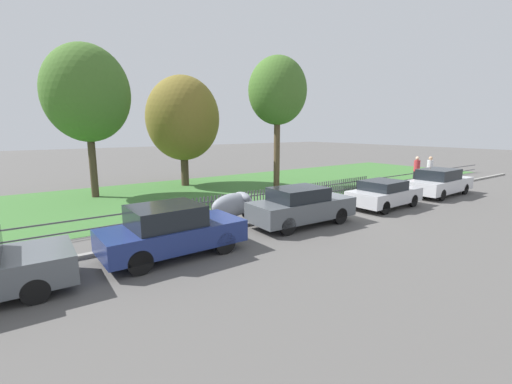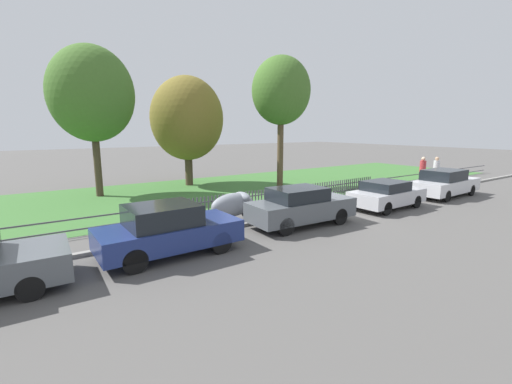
{
  "view_description": "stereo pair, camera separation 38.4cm",
  "coord_description": "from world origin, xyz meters",
  "px_view_note": "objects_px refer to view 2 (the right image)",
  "views": [
    {
      "loc": [
        -10.3,
        -10.17,
        3.6
      ],
      "look_at": [
        -2.38,
        0.77,
        1.1
      ],
      "focal_mm": 24.0,
      "sensor_mm": 36.0,
      "label": 1
    },
    {
      "loc": [
        -9.99,
        -10.39,
        3.6
      ],
      "look_at": [
        -2.38,
        0.77,
        1.1
      ],
      "focal_mm": 24.0,
      "sensor_mm": 36.0,
      "label": 2
    }
  ],
  "objects_px": {
    "parked_car_red_compact": "(387,194)",
    "parked_car_white_van": "(445,183)",
    "pedestrian_by_lamp": "(436,169)",
    "tree_mid_park": "(281,91)",
    "covered_motorcycle": "(234,204)",
    "tree_nearest_kerb": "(92,94)",
    "parked_car_navy_estate": "(301,206)",
    "parked_car_black_saloon": "(168,229)",
    "tree_behind_motorcycle": "(187,119)",
    "pedestrian_near_fence": "(423,169)"
  },
  "relations": [
    {
      "from": "pedestrian_by_lamp",
      "to": "parked_car_red_compact",
      "type": "bearing_deg",
      "value": -155.35
    },
    {
      "from": "parked_car_navy_estate",
      "to": "pedestrian_by_lamp",
      "type": "xyz_separation_m",
      "value": [
        13.67,
        2.26,
        0.28
      ]
    },
    {
      "from": "tree_mid_park",
      "to": "pedestrian_by_lamp",
      "type": "bearing_deg",
      "value": -26.89
    },
    {
      "from": "pedestrian_by_lamp",
      "to": "covered_motorcycle",
      "type": "bearing_deg",
      "value": -169.67
    },
    {
      "from": "parked_car_white_van",
      "to": "tree_nearest_kerb",
      "type": "bearing_deg",
      "value": 143.18
    },
    {
      "from": "covered_motorcycle",
      "to": "pedestrian_near_fence",
      "type": "relative_size",
      "value": 1.08
    },
    {
      "from": "parked_car_white_van",
      "to": "tree_mid_park",
      "type": "bearing_deg",
      "value": 126.74
    },
    {
      "from": "parked_car_navy_estate",
      "to": "parked_car_white_van",
      "type": "distance_m",
      "value": 10.17
    },
    {
      "from": "tree_behind_motorcycle",
      "to": "tree_nearest_kerb",
      "type": "bearing_deg",
      "value": -172.62
    },
    {
      "from": "tree_behind_motorcycle",
      "to": "pedestrian_by_lamp",
      "type": "relative_size",
      "value": 3.76
    },
    {
      "from": "parked_car_red_compact",
      "to": "parked_car_white_van",
      "type": "height_order",
      "value": "parked_car_white_van"
    },
    {
      "from": "parked_car_navy_estate",
      "to": "parked_car_red_compact",
      "type": "bearing_deg",
      "value": 1.12
    },
    {
      "from": "parked_car_red_compact",
      "to": "tree_behind_motorcycle",
      "type": "xyz_separation_m",
      "value": [
        -4.8,
        11.27,
        3.57
      ]
    },
    {
      "from": "parked_car_red_compact",
      "to": "pedestrian_by_lamp",
      "type": "bearing_deg",
      "value": 13.62
    },
    {
      "from": "parked_car_red_compact",
      "to": "covered_motorcycle",
      "type": "relative_size",
      "value": 1.92
    },
    {
      "from": "parked_car_white_van",
      "to": "parked_car_red_compact",
      "type": "bearing_deg",
      "value": 177.54
    },
    {
      "from": "parked_car_black_saloon",
      "to": "pedestrian_near_fence",
      "type": "xyz_separation_m",
      "value": [
        17.8,
        2.7,
        0.29
      ]
    },
    {
      "from": "covered_motorcycle",
      "to": "parked_car_white_van",
      "type": "bearing_deg",
      "value": -14.43
    },
    {
      "from": "parked_car_red_compact",
      "to": "pedestrian_near_fence",
      "type": "distance_m",
      "value": 7.94
    },
    {
      "from": "parked_car_navy_estate",
      "to": "tree_mid_park",
      "type": "bearing_deg",
      "value": 59.46
    },
    {
      "from": "covered_motorcycle",
      "to": "tree_nearest_kerb",
      "type": "xyz_separation_m",
      "value": [
        -3.42,
        8.5,
        4.68
      ]
    },
    {
      "from": "parked_car_navy_estate",
      "to": "tree_behind_motorcycle",
      "type": "xyz_separation_m",
      "value": [
        0.33,
        11.17,
        3.48
      ]
    },
    {
      "from": "covered_motorcycle",
      "to": "tree_behind_motorcycle",
      "type": "xyz_separation_m",
      "value": [
        2.09,
        9.21,
        3.55
      ]
    },
    {
      "from": "parked_car_white_van",
      "to": "pedestrian_by_lamp",
      "type": "distance_m",
      "value": 4.24
    },
    {
      "from": "parked_car_white_van",
      "to": "pedestrian_near_fence",
      "type": "xyz_separation_m",
      "value": [
        2.42,
        2.68,
        0.31
      ]
    },
    {
      "from": "covered_motorcycle",
      "to": "tree_nearest_kerb",
      "type": "bearing_deg",
      "value": 107.37
    },
    {
      "from": "parked_car_red_compact",
      "to": "parked_car_white_van",
      "type": "relative_size",
      "value": 0.83
    },
    {
      "from": "parked_car_navy_estate",
      "to": "tree_nearest_kerb",
      "type": "distance_m",
      "value": 12.55
    },
    {
      "from": "parked_car_black_saloon",
      "to": "parked_car_red_compact",
      "type": "relative_size",
      "value": 1.05
    },
    {
      "from": "tree_behind_motorcycle",
      "to": "parked_car_red_compact",
      "type": "bearing_deg",
      "value": -66.93
    },
    {
      "from": "parked_car_black_saloon",
      "to": "parked_car_white_van",
      "type": "distance_m",
      "value": 15.38
    },
    {
      "from": "parked_car_black_saloon",
      "to": "tree_nearest_kerb",
      "type": "distance_m",
      "value": 11.55
    },
    {
      "from": "tree_mid_park",
      "to": "pedestrian_by_lamp",
      "type": "height_order",
      "value": "tree_mid_park"
    },
    {
      "from": "parked_car_white_van",
      "to": "parked_car_black_saloon",
      "type": "bearing_deg",
      "value": 177.83
    },
    {
      "from": "parked_car_black_saloon",
      "to": "covered_motorcycle",
      "type": "bearing_deg",
      "value": 30.42
    },
    {
      "from": "parked_car_red_compact",
      "to": "tree_behind_motorcycle",
      "type": "bearing_deg",
      "value": 111.25
    },
    {
      "from": "pedestrian_near_fence",
      "to": "parked_car_white_van",
      "type": "bearing_deg",
      "value": -110.12
    },
    {
      "from": "covered_motorcycle",
      "to": "pedestrian_by_lamp",
      "type": "xyz_separation_m",
      "value": [
        15.44,
        0.3,
        0.35
      ]
    },
    {
      "from": "parked_car_red_compact",
      "to": "tree_nearest_kerb",
      "type": "relative_size",
      "value": 0.49
    },
    {
      "from": "tree_mid_park",
      "to": "tree_nearest_kerb",
      "type": "bearing_deg",
      "value": 159.93
    },
    {
      "from": "parked_car_black_saloon",
      "to": "covered_motorcycle",
      "type": "xyz_separation_m",
      "value": [
        3.45,
        2.1,
        -0.08
      ]
    },
    {
      "from": "covered_motorcycle",
      "to": "tree_behind_motorcycle",
      "type": "bearing_deg",
      "value": 72.65
    },
    {
      "from": "parked_car_black_saloon",
      "to": "pedestrian_near_fence",
      "type": "bearing_deg",
      "value": 7.68
    },
    {
      "from": "parked_car_red_compact",
      "to": "tree_mid_park",
      "type": "height_order",
      "value": "tree_mid_park"
    },
    {
      "from": "tree_mid_park",
      "to": "tree_behind_motorcycle",
      "type": "bearing_deg",
      "value": 134.28
    },
    {
      "from": "parked_car_black_saloon",
      "to": "tree_mid_park",
      "type": "xyz_separation_m",
      "value": [
        9.67,
        7.07,
        5.01
      ]
    },
    {
      "from": "parked_car_navy_estate",
      "to": "parked_car_white_van",
      "type": "relative_size",
      "value": 0.91
    },
    {
      "from": "parked_car_red_compact",
      "to": "tree_behind_motorcycle",
      "type": "relative_size",
      "value": 0.56
    },
    {
      "from": "tree_nearest_kerb",
      "to": "tree_behind_motorcycle",
      "type": "bearing_deg",
      "value": 7.38
    },
    {
      "from": "parked_car_white_van",
      "to": "pedestrian_by_lamp",
      "type": "height_order",
      "value": "pedestrian_by_lamp"
    }
  ]
}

